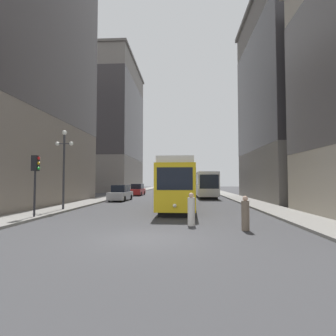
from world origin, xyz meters
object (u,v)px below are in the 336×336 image
(parked_car_left_near, at_px, (121,193))
(lamp_post_left_near, at_px, (64,158))
(streetcar, at_px, (179,183))
(pedestrian_crossing_near, at_px, (191,210))
(traffic_light_near_left, at_px, (35,169))
(transit_bus, at_px, (205,183))
(pedestrian_crossing_far, at_px, (245,214))
(parked_car_left_mid, at_px, (137,190))

(parked_car_left_near, bearing_deg, lamp_post_left_near, -97.16)
(streetcar, height_order, pedestrian_crossing_near, streetcar)
(parked_car_left_near, height_order, pedestrian_crossing_near, parked_car_left_near)
(traffic_light_near_left, xyz_separation_m, lamp_post_left_near, (-0.22, 4.38, 1.08))
(transit_bus, xyz_separation_m, pedestrian_crossing_far, (-0.14, -26.49, -1.20))
(transit_bus, xyz_separation_m, parked_car_left_mid, (-10.32, 3.32, -1.10))
(lamp_post_left_near, bearing_deg, traffic_light_near_left, -87.15)
(transit_bus, distance_m, lamp_post_left_near, 22.71)
(parked_car_left_mid, xyz_separation_m, traffic_light_near_left, (-1.68, -26.72, 2.16))
(lamp_post_left_near, bearing_deg, streetcar, 21.62)
(streetcar, distance_m, transit_bus, 15.88)
(streetcar, bearing_deg, pedestrian_crossing_near, -84.10)
(transit_bus, height_order, parked_car_left_mid, transit_bus)
(transit_bus, relative_size, pedestrian_crossing_near, 7.70)
(pedestrian_crossing_near, bearing_deg, traffic_light_near_left, -83.94)
(transit_bus, bearing_deg, parked_car_left_mid, 161.53)
(parked_car_left_mid, bearing_deg, parked_car_left_near, -88.72)
(pedestrian_crossing_near, distance_m, pedestrian_crossing_far, 2.77)
(streetcar, distance_m, parked_car_left_near, 10.23)
(traffic_light_near_left, relative_size, lamp_post_left_near, 0.61)
(parked_car_left_near, bearing_deg, pedestrian_crossing_far, -58.29)
(traffic_light_near_left, bearing_deg, lamp_post_left_near, 92.85)
(transit_bus, xyz_separation_m, lamp_post_left_near, (-12.22, -19.02, 2.14))
(transit_bus, relative_size, lamp_post_left_near, 2.15)
(transit_bus, xyz_separation_m, traffic_light_near_left, (-12.00, -23.40, 1.06))
(lamp_post_left_near, bearing_deg, pedestrian_crossing_far, -31.72)
(traffic_light_near_left, bearing_deg, parked_car_left_near, 83.72)
(transit_bus, relative_size, pedestrian_crossing_far, 8.07)
(transit_bus, height_order, lamp_post_left_near, lamp_post_left_near)
(streetcar, distance_m, pedestrian_crossing_near, 9.84)
(traffic_light_near_left, bearing_deg, pedestrian_crossing_far, -14.58)
(parked_car_left_mid, bearing_deg, lamp_post_left_near, -93.59)
(traffic_light_near_left, bearing_deg, transit_bus, 62.85)
(streetcar, relative_size, parked_car_left_near, 2.96)
(pedestrian_crossing_far, xyz_separation_m, traffic_light_near_left, (-11.87, 3.09, 2.25))
(traffic_light_near_left, bearing_deg, parked_car_left_mid, 86.40)
(transit_bus, height_order, parked_car_left_near, transit_bus)
(parked_car_left_mid, xyz_separation_m, pedestrian_crossing_far, (10.18, -29.81, -0.09))
(pedestrian_crossing_far, bearing_deg, parked_car_left_near, -58.06)
(transit_bus, bearing_deg, pedestrian_crossing_near, -96.54)
(pedestrian_crossing_near, bearing_deg, streetcar, -158.33)
(streetcar, xyz_separation_m, pedestrian_crossing_near, (0.77, -9.72, -1.31))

